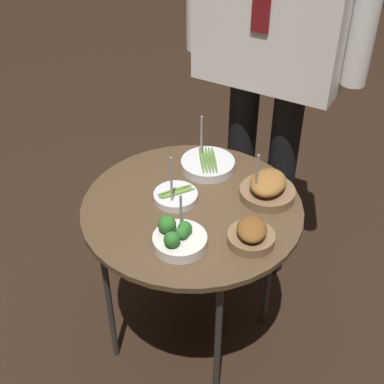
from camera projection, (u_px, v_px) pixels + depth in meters
The scene contains 8 objects.
ground_plane at pixel (192, 336), 1.98m from camera, with size 8.00×8.00×0.00m, color black.
serving_cart at pixel (192, 216), 1.62m from camera, with size 0.66×0.66×0.63m.
bowl_asparagus_back_right at pixel (176, 195), 1.61m from camera, with size 0.13×0.13×0.18m.
bowl_asparagus_mid_right at pixel (208, 164), 1.74m from camera, with size 0.18×0.18×0.17m.
bowl_roast_mid_left at pixel (251, 234), 1.45m from camera, with size 0.13×0.13×0.07m.
bowl_broccoli_front_left at pixel (178, 238), 1.44m from camera, with size 0.15×0.15×0.14m.
bowl_roast_center at pixel (268, 188), 1.61m from camera, with size 0.17×0.17×0.17m.
waiter_figure at pixel (276, 9), 1.65m from camera, with size 0.63×0.24×1.70m.
Camera 1 is at (0.61, -1.08, 1.64)m, focal length 50.00 mm.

